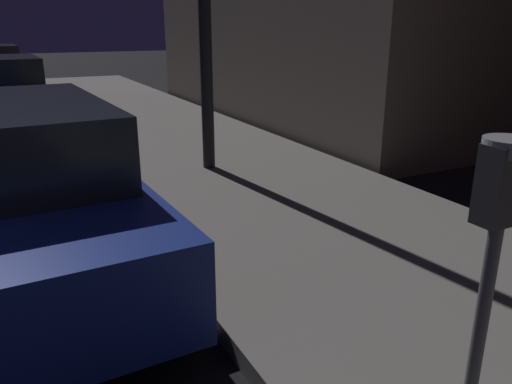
% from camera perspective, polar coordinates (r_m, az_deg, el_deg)
% --- Properties ---
extents(sidewalk, '(3.20, 36.00, 0.15)m').
position_cam_1_polar(sidewalk, '(3.87, 22.44, -12.68)').
color(sidewalk, slate).
rests_on(sidewalk, ground).
extents(parking_meter, '(0.19, 0.19, 1.45)m').
position_cam_1_polar(parking_meter, '(2.09, 25.58, -4.07)').
color(parking_meter, '#59595B').
rests_on(parking_meter, sidewalk).
extents(car_blue, '(2.19, 4.31, 1.43)m').
position_cam_1_polar(car_blue, '(4.52, -26.86, 0.09)').
color(car_blue, navy).
rests_on(car_blue, ground).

